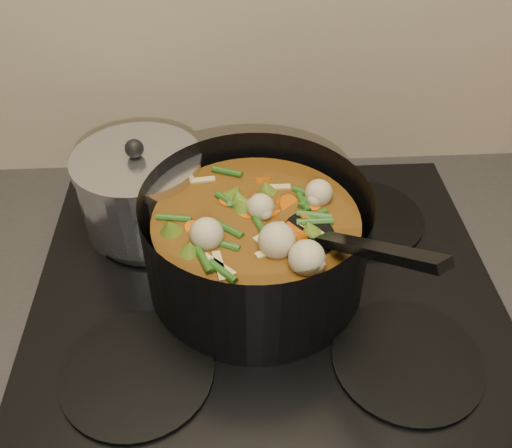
{
  "coord_description": "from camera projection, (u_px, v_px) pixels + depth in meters",
  "views": [
    {
      "loc": [
        -0.04,
        1.41,
        1.51
      ],
      "look_at": [
        -0.01,
        1.94,
        1.03
      ],
      "focal_mm": 40.0,
      "sensor_mm": 36.0,
      "label": 1
    }
  ],
  "objects": [
    {
      "name": "saucepan",
      "position": [
        141.0,
        191.0,
        0.83
      ],
      "size": [
        0.18,
        0.18,
        0.15
      ],
      "rotation": [
        0.0,
        0.0,
        0.05
      ],
      "color": "silver",
      "rests_on": "stovetop"
    },
    {
      "name": "stockpot",
      "position": [
        256.0,
        243.0,
        0.74
      ],
      "size": [
        0.37,
        0.38,
        0.21
      ],
      "rotation": [
        0.0,
        0.0,
        0.33
      ],
      "color": "black",
      "rests_on": "stovetop"
    },
    {
      "name": "stovetop",
      "position": [
        266.0,
        290.0,
        0.78
      ],
      "size": [
        0.62,
        0.54,
        0.03
      ],
      "color": "black",
      "rests_on": "counter"
    }
  ]
}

